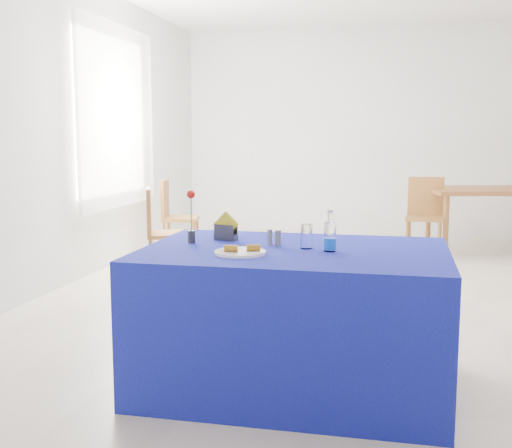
{
  "coord_description": "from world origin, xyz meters",
  "views": [
    {
      "loc": [
        0.44,
        -5.42,
        1.35
      ],
      "look_at": [
        -0.25,
        -2.35,
        0.92
      ],
      "focal_mm": 45.0,
      "sensor_mm": 36.0,
      "label": 1
    }
  ],
  "objects_px": {
    "chair_win_b": "(174,212)",
    "plate": "(240,252)",
    "water_bottle": "(330,238)",
    "chair_bg_left": "(425,211)",
    "chair_win_a": "(160,227)",
    "blue_table": "(294,318)",
    "oak_table": "(490,195)"
  },
  "relations": [
    {
      "from": "chair_win_b",
      "to": "plate",
      "type": "bearing_deg",
      "value": -166.93
    },
    {
      "from": "oak_table",
      "to": "chair_win_b",
      "type": "height_order",
      "value": "chair_win_b"
    },
    {
      "from": "blue_table",
      "to": "chair_win_a",
      "type": "bearing_deg",
      "value": 125.64
    },
    {
      "from": "blue_table",
      "to": "water_bottle",
      "type": "distance_m",
      "value": 0.49
    },
    {
      "from": "oak_table",
      "to": "chair_bg_left",
      "type": "relative_size",
      "value": 1.75
    },
    {
      "from": "water_bottle",
      "to": "chair_win_b",
      "type": "bearing_deg",
      "value": 121.2
    },
    {
      "from": "chair_win_b",
      "to": "water_bottle",
      "type": "bearing_deg",
      "value": -160.34
    },
    {
      "from": "chair_win_a",
      "to": "chair_win_b",
      "type": "xyz_separation_m",
      "value": [
        -0.28,
        1.17,
        -0.01
      ]
    },
    {
      "from": "water_bottle",
      "to": "chair_bg_left",
      "type": "bearing_deg",
      "value": 81.21
    },
    {
      "from": "chair_bg_left",
      "to": "water_bottle",
      "type": "bearing_deg",
      "value": -94.55
    },
    {
      "from": "water_bottle",
      "to": "blue_table",
      "type": "bearing_deg",
      "value": 169.56
    },
    {
      "from": "oak_table",
      "to": "chair_win_a",
      "type": "bearing_deg",
      "value": -146.42
    },
    {
      "from": "chair_bg_left",
      "to": "chair_win_b",
      "type": "xyz_separation_m",
      "value": [
        -2.76,
        -0.63,
        -0.02
      ]
    },
    {
      "from": "chair_win_a",
      "to": "blue_table",
      "type": "bearing_deg",
      "value": -165.6
    },
    {
      "from": "blue_table",
      "to": "water_bottle",
      "type": "bearing_deg",
      "value": -10.44
    },
    {
      "from": "blue_table",
      "to": "chair_win_b",
      "type": "bearing_deg",
      "value": 119.12
    },
    {
      "from": "chair_bg_left",
      "to": "chair_win_b",
      "type": "height_order",
      "value": "chair_bg_left"
    },
    {
      "from": "plate",
      "to": "water_bottle",
      "type": "distance_m",
      "value": 0.47
    },
    {
      "from": "chair_bg_left",
      "to": "blue_table",
      "type": "bearing_deg",
      "value": -97.2
    },
    {
      "from": "water_bottle",
      "to": "oak_table",
      "type": "xyz_separation_m",
      "value": [
        1.37,
        4.46,
        -0.15
      ]
    },
    {
      "from": "water_bottle",
      "to": "chair_win_b",
      "type": "relative_size",
      "value": 0.25
    },
    {
      "from": "plate",
      "to": "chair_bg_left",
      "type": "xyz_separation_m",
      "value": [
        1.07,
        4.31,
        -0.25
      ]
    },
    {
      "from": "chair_win_a",
      "to": "chair_win_b",
      "type": "height_order",
      "value": "chair_win_a"
    },
    {
      "from": "blue_table",
      "to": "oak_table",
      "type": "xyz_separation_m",
      "value": [
        1.56,
        4.43,
        0.3
      ]
    },
    {
      "from": "chair_bg_left",
      "to": "chair_win_b",
      "type": "distance_m",
      "value": 2.83
    },
    {
      "from": "oak_table",
      "to": "plate",
      "type": "bearing_deg",
      "value": -111.23
    },
    {
      "from": "water_bottle",
      "to": "oak_table",
      "type": "distance_m",
      "value": 4.67
    },
    {
      "from": "plate",
      "to": "chair_win_a",
      "type": "distance_m",
      "value": 2.89
    },
    {
      "from": "plate",
      "to": "water_bottle",
      "type": "relative_size",
      "value": 1.22
    },
    {
      "from": "water_bottle",
      "to": "chair_win_a",
      "type": "xyz_separation_m",
      "value": [
        -1.84,
        2.33,
        -0.33
      ]
    },
    {
      "from": "blue_table",
      "to": "chair_win_b",
      "type": "relative_size",
      "value": 1.86
    },
    {
      "from": "chair_win_a",
      "to": "water_bottle",
      "type": "bearing_deg",
      "value": -163.01
    }
  ]
}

